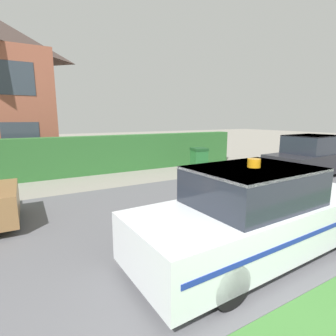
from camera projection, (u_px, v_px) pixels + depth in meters
The scene contains 5 objects.
road_strip at pixel (155, 221), 5.80m from camera, with size 28.00×6.30×0.01m, color #5B5B60.
garden_hedge at pixel (112, 154), 11.00m from camera, with size 12.31×0.60×1.54m, color #2D662D.
police_car at pixel (258, 214), 4.35m from camera, with size 4.65×1.76×1.61m.
neighbour_car_far at pixel (313, 157), 10.37m from camera, with size 4.59×1.78×1.59m.
wheelie_bin at pixel (199, 161), 10.75m from camera, with size 0.69×0.73×1.06m.
Camera 1 is at (-2.49, -0.45, 2.25)m, focal length 28.00 mm.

